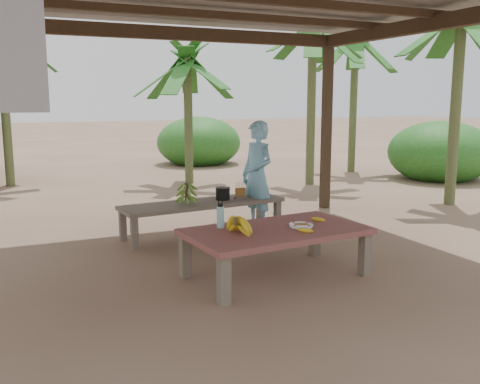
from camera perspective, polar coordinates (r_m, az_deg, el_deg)
name	(u,v)px	position (r m, az deg, el deg)	size (l,w,h in m)	color
ground	(223,267)	(5.84, -1.84, -7.99)	(80.00, 80.00, 0.00)	brown
work_table	(276,235)	(5.44, 3.85, -4.59)	(1.88, 1.16, 0.50)	brown
bench	(203,206)	(7.11, -3.95, -1.48)	(2.25, 0.80, 0.45)	brown
ripe_banana_bunch	(236,225)	(5.15, -0.45, -3.58)	(0.30, 0.26, 0.18)	yellow
plate	(301,226)	(5.50, 6.53, -3.57)	(0.25, 0.25, 0.04)	white
loose_banana_front	(306,230)	(5.29, 7.01, -4.09)	(0.04, 0.16, 0.04)	yellow
loose_banana_side	(318,219)	(5.78, 8.37, -2.91)	(0.04, 0.15, 0.04)	yellow
water_flask	(220,216)	(5.43, -2.11, -2.58)	(0.08, 0.08, 0.29)	#40BAC9
green_banana_stalk	(187,193)	(6.98, -5.72, -0.06)	(0.25, 0.25, 0.29)	#598C2D
cooking_pot	(223,194)	(7.21, -1.85, -0.20)	(0.19, 0.19, 0.16)	black
skewer_rack	(240,190)	(7.28, 0.03, 0.21)	(0.18, 0.08, 0.24)	#A57F47
woman	(257,175)	(7.38, 1.85, 1.78)	(0.55, 0.36, 1.51)	#79C1E5
banana_plant_ne	(313,38)	(11.44, 7.77, 15.96)	(1.80, 1.80, 3.52)	#596638
banana_plant_n	(188,72)	(11.51, -5.61, 12.65)	(1.80, 1.80, 2.84)	#596638
banana_plant_nw	(0,44)	(12.10, -24.20, 14.22)	(1.80, 1.80, 3.38)	#596638
banana_plant_e	(461,29)	(9.82, 22.51, 15.76)	(1.80, 1.80, 3.42)	#596638
banana_plant_far	(355,49)	(13.63, 12.20, 14.68)	(1.80, 1.80, 3.49)	#596638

